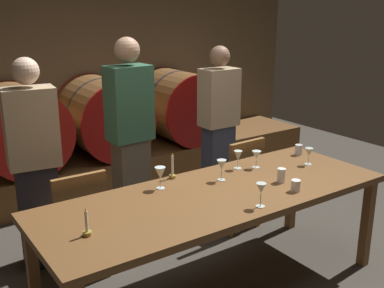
{
  "coord_description": "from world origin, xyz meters",
  "views": [
    {
      "loc": [
        -2.13,
        -2.54,
        2.03
      ],
      "look_at": [
        -0.27,
        0.16,
        1.05
      ],
      "focal_mm": 43.49,
      "sensor_mm": 36.0,
      "label": 1
    }
  ],
  "objects": [
    {
      "name": "back_wall",
      "position": [
        0.0,
        2.83,
        1.3
      ],
      "size": [
        6.14,
        0.24,
        2.59
      ],
      "primitive_type": "cube",
      "color": "brown",
      "rests_on": "ground"
    },
    {
      "name": "wine_glass_right",
      "position": [
        0.3,
        0.07,
        0.88
      ],
      "size": [
        0.07,
        0.07,
        0.14
      ],
      "color": "silver",
      "rests_on": "dining_table"
    },
    {
      "name": "wine_barrel_left",
      "position": [
        -0.97,
        2.28,
        0.81
      ],
      "size": [
        0.89,
        0.9,
        0.89
      ],
      "color": "brown",
      "rests_on": "barrel_shelf"
    },
    {
      "name": "wine_glass_left",
      "position": [
        -0.19,
        -0.51,
        0.9
      ],
      "size": [
        0.07,
        0.07,
        0.16
      ],
      "color": "silver",
      "rests_on": "dining_table"
    },
    {
      "name": "guest_right",
      "position": [
        0.74,
        1.14,
        0.84
      ],
      "size": [
        0.38,
        0.24,
        1.65
      ],
      "rotation": [
        0.0,
        0.0,
        3.15
      ],
      "color": "#33384C",
      "rests_on": "ground"
    },
    {
      "name": "wine_glass_far_right",
      "position": [
        0.7,
        -0.12,
        0.87
      ],
      "size": [
        0.07,
        0.07,
        0.14
      ],
      "color": "silver",
      "rests_on": "dining_table"
    },
    {
      "name": "candle_right",
      "position": [
        -0.39,
        0.25,
        0.83
      ],
      "size": [
        0.05,
        0.05,
        0.2
      ],
      "color": "olive",
      "rests_on": "dining_table"
    },
    {
      "name": "guest_left",
      "position": [
        -1.21,
        0.93,
        0.86
      ],
      "size": [
        0.41,
        0.29,
        1.67
      ],
      "rotation": [
        0.0,
        0.0,
        3.01
      ],
      "color": "black",
      "rests_on": "ground"
    },
    {
      "name": "wine_glass_center_right",
      "position": [
        0.16,
        0.14,
        0.88
      ],
      "size": [
        0.07,
        0.07,
        0.15
      ],
      "color": "silver",
      "rests_on": "dining_table"
    },
    {
      "name": "ground_plane",
      "position": [
        0.0,
        0.0,
        0.0
      ],
      "size": [
        7.98,
        7.98,
        0.0
      ],
      "primitive_type": "plane",
      "color": "#3F3A33"
    },
    {
      "name": "chair_left",
      "position": [
        -1.04,
        0.55,
        0.49
      ],
      "size": [
        0.41,
        0.41,
        0.88
      ],
      "rotation": [
        0.0,
        0.0,
        3.12
      ],
      "color": "brown",
      "rests_on": "ground"
    },
    {
      "name": "barrel_shelf",
      "position": [
        0.0,
        2.28,
        0.19
      ],
      "size": [
        5.52,
        0.9,
        0.37
      ],
      "primitive_type": "cube",
      "color": "brown",
      "rests_on": "ground"
    },
    {
      "name": "chair_right",
      "position": [
        0.5,
        0.52,
        0.49
      ],
      "size": [
        0.42,
        0.42,
        0.88
      ],
      "rotation": [
        0.0,
        0.0,
        3.19
      ],
      "color": "brown",
      "rests_on": "ground"
    },
    {
      "name": "dining_table",
      "position": [
        -0.28,
        -0.16,
        0.71
      ],
      "size": [
        2.55,
        0.93,
        0.78
      ],
      "color": "brown",
      "rests_on": "ground"
    },
    {
      "name": "wine_glass_far_left",
      "position": [
        -0.56,
        0.13,
        0.89
      ],
      "size": [
        0.08,
        0.08,
        0.16
      ],
      "color": "silver",
      "rests_on": "dining_table"
    },
    {
      "name": "cup_center",
      "position": [
        0.23,
        -0.27,
        0.83
      ],
      "size": [
        0.06,
        0.06,
        0.11
      ],
      "primitive_type": "cylinder",
      "color": "white",
      "rests_on": "dining_table"
    },
    {
      "name": "wine_glass_center_left",
      "position": [
        -0.11,
        0.01,
        0.89
      ],
      "size": [
        0.07,
        0.07,
        0.16
      ],
      "color": "silver",
      "rests_on": "dining_table"
    },
    {
      "name": "wine_barrel_right",
      "position": [
        0.99,
        2.28,
        0.81
      ],
      "size": [
        0.89,
        0.9,
        0.89
      ],
      "color": "brown",
      "rests_on": "barrel_shelf"
    },
    {
      "name": "wine_barrel_center",
      "position": [
        -0.03,
        2.28,
        0.81
      ],
      "size": [
        0.89,
        0.9,
        0.89
      ],
      "color": "brown",
      "rests_on": "barrel_shelf"
    },
    {
      "name": "cup_left",
      "position": [
        0.19,
        -0.46,
        0.82
      ],
      "size": [
        0.07,
        0.07,
        0.08
      ],
      "primitive_type": "cylinder",
      "color": "white",
      "rests_on": "dining_table"
    },
    {
      "name": "guest_center",
      "position": [
        -0.32,
        1.05,
        0.92
      ],
      "size": [
        0.39,
        0.26,
        1.78
      ],
      "rotation": [
        0.0,
        0.0,
        3.19
      ],
      "color": "brown",
      "rests_on": "ground"
    },
    {
      "name": "cup_right",
      "position": [
        0.83,
        0.11,
        0.82
      ],
      "size": [
        0.06,
        0.06,
        0.09
      ],
      "primitive_type": "cylinder",
      "color": "silver",
      "rests_on": "dining_table"
    },
    {
      "name": "candle_left",
      "position": [
        -1.27,
        -0.25,
        0.82
      ],
      "size": [
        0.05,
        0.05,
        0.17
      ],
      "color": "olive",
      "rests_on": "dining_table"
    }
  ]
}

